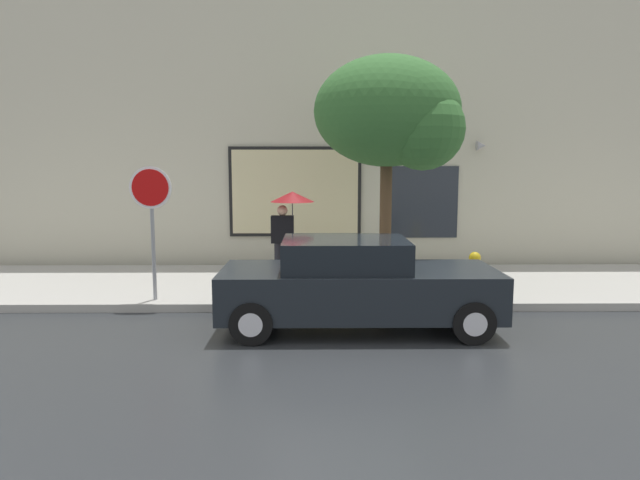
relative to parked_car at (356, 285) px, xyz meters
name	(u,v)px	position (x,y,z in m)	size (l,w,h in m)	color
ground_plane	(348,328)	(-0.12, 0.00, -0.71)	(60.00, 60.00, 0.00)	#282B2D
sidewalk	(339,285)	(-0.12, 3.00, -0.64)	(20.00, 4.00, 0.15)	#A3A099
building_facade	(335,131)	(-0.13, 5.50, 2.76)	(20.00, 0.67, 7.00)	beige
parked_car	(356,285)	(0.00, 0.00, 0.00)	(4.35, 1.82, 1.45)	black
fire_hydrant	(474,272)	(2.49, 2.06, -0.19)	(0.30, 0.44, 0.78)	yellow
pedestrian_with_umbrella	(289,211)	(-1.20, 3.08, 0.94)	(0.94, 0.94, 1.92)	black
street_tree	(394,116)	(0.89, 2.24, 2.85)	(2.85, 2.42, 4.57)	#4C3823
stop_sign	(151,206)	(-3.60, 1.36, 1.16)	(0.76, 0.10, 2.44)	gray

